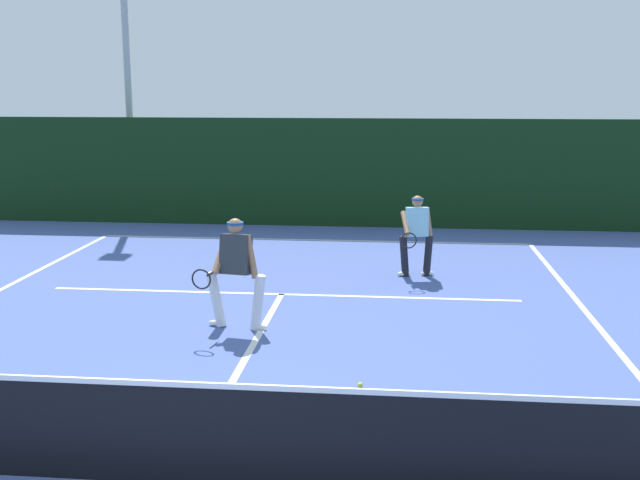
{
  "coord_description": "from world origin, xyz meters",
  "views": [
    {
      "loc": [
        1.93,
        -6.1,
        3.51
      ],
      "look_at": [
        0.68,
        6.2,
        1.0
      ],
      "focal_mm": 42.77,
      "sensor_mm": 36.0,
      "label": 1
    }
  ],
  "objects_px": {
    "light_pole": "(126,39)",
    "player_far": "(417,233)",
    "player_near": "(236,268)",
    "tennis_ball": "(360,385)"
  },
  "relations": [
    {
      "from": "light_pole",
      "to": "player_far",
      "type": "bearing_deg",
      "value": -39.35
    },
    {
      "from": "player_near",
      "to": "player_far",
      "type": "relative_size",
      "value": 1.08
    },
    {
      "from": "player_far",
      "to": "tennis_ball",
      "type": "relative_size",
      "value": 23.13
    },
    {
      "from": "player_near",
      "to": "light_pole",
      "type": "relative_size",
      "value": 0.21
    },
    {
      "from": "tennis_ball",
      "to": "light_pole",
      "type": "relative_size",
      "value": 0.01
    },
    {
      "from": "tennis_ball",
      "to": "light_pole",
      "type": "bearing_deg",
      "value": 120.29
    },
    {
      "from": "player_far",
      "to": "light_pole",
      "type": "relative_size",
      "value": 0.2
    },
    {
      "from": "light_pole",
      "to": "player_near",
      "type": "bearing_deg",
      "value": -62.93
    },
    {
      "from": "tennis_ball",
      "to": "player_near",
      "type": "bearing_deg",
      "value": 132.73
    },
    {
      "from": "player_near",
      "to": "tennis_ball",
      "type": "bearing_deg",
      "value": 142.3
    }
  ]
}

